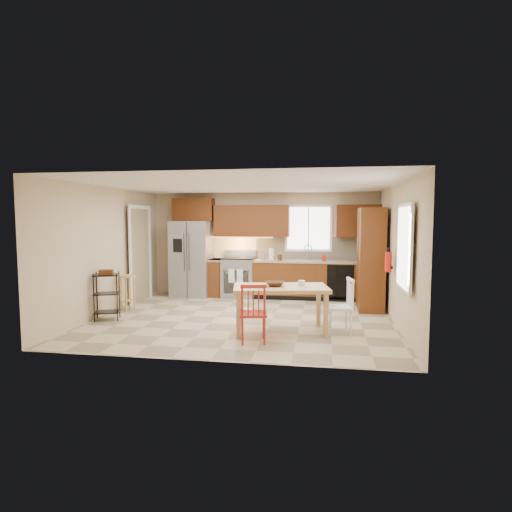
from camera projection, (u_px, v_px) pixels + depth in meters
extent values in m
plane|color=tan|center=(244.00, 318.00, 8.10)|extent=(5.50, 5.50, 0.00)
cube|color=silver|center=(244.00, 185.00, 7.88)|extent=(5.50, 5.00, 0.02)
cube|color=#CCB793|center=(263.00, 244.00, 10.45)|extent=(5.50, 0.02, 2.50)
cube|color=#CCB793|center=(208.00, 267.00, 5.53)|extent=(5.50, 0.02, 2.50)
cube|color=#CCB793|center=(107.00, 251.00, 8.43)|extent=(0.02, 5.00, 2.50)
cube|color=#CCB793|center=(397.00, 254.00, 7.56)|extent=(0.02, 5.00, 2.50)
cube|color=gray|center=(192.00, 259.00, 10.38)|extent=(0.92, 0.75, 1.82)
cube|color=gray|center=(239.00, 278.00, 10.30)|extent=(0.76, 0.63, 0.92)
cube|color=#5B2910|center=(217.00, 278.00, 10.40)|extent=(0.30, 0.60, 0.90)
cube|color=#5B2910|center=(316.00, 280.00, 10.02)|extent=(2.92, 0.60, 0.90)
cube|color=black|center=(340.00, 282.00, 9.65)|extent=(0.60, 0.02, 0.78)
cube|color=beige|center=(316.00, 248.00, 10.24)|extent=(2.92, 0.03, 0.55)
cube|color=#52260D|center=(194.00, 210.00, 10.47)|extent=(1.00, 0.35, 0.55)
cube|color=#52260D|center=(252.00, 221.00, 10.27)|extent=(1.80, 0.35, 0.75)
cube|color=#52260D|center=(358.00, 221.00, 9.87)|extent=(1.00, 0.35, 0.75)
cube|color=white|center=(308.00, 228.00, 10.22)|extent=(1.12, 0.04, 1.12)
cube|color=gray|center=(308.00, 262.00, 10.02)|extent=(0.62, 0.46, 0.16)
cube|color=#FFBF66|center=(239.00, 237.00, 10.33)|extent=(1.60, 0.30, 0.01)
imported|color=red|center=(324.00, 257.00, 9.85)|extent=(0.09, 0.09, 0.19)
cylinder|color=silver|center=(271.00, 254.00, 10.09)|extent=(0.12, 0.12, 0.28)
cylinder|color=gray|center=(263.00, 256.00, 10.12)|extent=(0.11, 0.11, 0.18)
cylinder|color=#492513|center=(280.00, 258.00, 10.03)|extent=(0.10, 0.10, 0.14)
cube|color=#5B2910|center=(371.00, 259.00, 8.81)|extent=(0.50, 0.95, 2.10)
cylinder|color=red|center=(388.00, 262.00, 7.74)|extent=(0.12, 0.12, 0.36)
cube|color=white|center=(405.00, 247.00, 6.42)|extent=(0.04, 1.02, 1.32)
cube|color=#8C7A59|center=(139.00, 255.00, 9.71)|extent=(0.04, 0.95, 2.10)
imported|color=#492513|center=(275.00, 286.00, 7.06)|extent=(0.36, 0.36, 0.08)
cylinder|color=silver|center=(301.00, 285.00, 7.08)|extent=(0.13, 0.13, 0.13)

